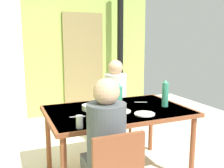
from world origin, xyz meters
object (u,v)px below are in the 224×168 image
(person_far_diner, at_px, (116,92))
(chair_far_diner, at_px, (112,110))
(water_bottle_green_near, at_px, (165,94))
(water_bottle_green_far, at_px, (119,96))
(dining_table, at_px, (117,115))
(person_near_diner, at_px, (106,135))
(serving_bowl_center, at_px, (90,107))

(person_far_diner, bearing_deg, chair_far_diner, -90.00)
(water_bottle_green_near, height_order, water_bottle_green_far, water_bottle_green_near)
(person_far_diner, relative_size, water_bottle_green_far, 2.91)
(dining_table, bearing_deg, person_near_diner, -120.26)
(person_far_diner, xyz_separation_m, serving_bowl_center, (-0.57, -0.61, 0.00))
(chair_far_diner, bearing_deg, water_bottle_green_far, 72.79)
(water_bottle_green_far, relative_size, serving_bowl_center, 1.56)
(chair_far_diner, distance_m, serving_bowl_center, 0.98)
(dining_table, xyz_separation_m, person_far_diner, (0.29, 0.70, 0.09))
(chair_far_diner, height_order, water_bottle_green_far, water_bottle_green_far)
(person_far_diner, xyz_separation_m, water_bottle_green_near, (0.24, -0.80, 0.12))
(serving_bowl_center, bearing_deg, water_bottle_green_near, -13.13)
(person_far_diner, xyz_separation_m, water_bottle_green_far, (-0.23, -0.62, 0.10))
(person_near_diner, relative_size, water_bottle_green_near, 2.54)
(chair_far_diner, xyz_separation_m, water_bottle_green_far, (-0.23, -0.76, 0.38))
(dining_table, bearing_deg, chair_far_diner, 70.91)
(chair_far_diner, bearing_deg, serving_bowl_center, 52.78)
(person_near_diner, bearing_deg, chair_far_diner, 65.57)
(dining_table, height_order, person_far_diner, person_far_diner)
(dining_table, relative_size, person_near_diner, 1.95)
(water_bottle_green_far, bearing_deg, person_far_diner, 69.31)
(dining_table, xyz_separation_m, person_near_diner, (-0.41, -0.70, 0.09))
(water_bottle_green_far, bearing_deg, serving_bowl_center, 178.60)
(person_near_diner, bearing_deg, dining_table, 59.74)
(chair_far_diner, xyz_separation_m, water_bottle_green_near, (0.24, -0.94, 0.40))
(serving_bowl_center, bearing_deg, chair_far_diner, 52.78)
(serving_bowl_center, bearing_deg, person_near_diner, -99.47)
(person_near_diner, distance_m, serving_bowl_center, 0.81)
(chair_far_diner, relative_size, serving_bowl_center, 5.12)
(water_bottle_green_far, height_order, serving_bowl_center, water_bottle_green_far)
(person_near_diner, relative_size, person_far_diner, 1.00)
(chair_far_diner, height_order, person_near_diner, person_near_diner)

